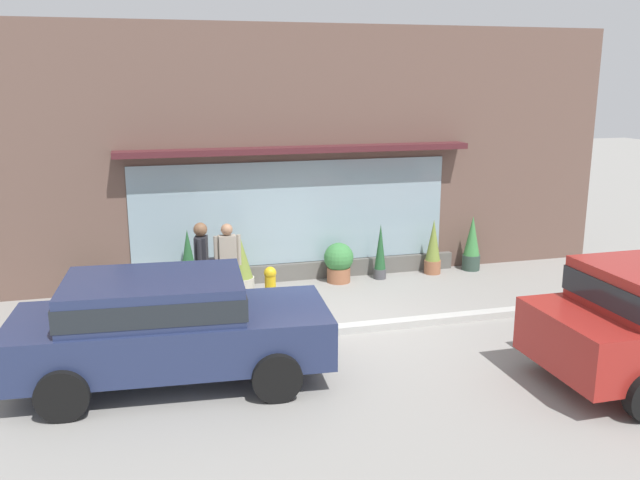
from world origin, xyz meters
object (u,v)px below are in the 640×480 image
object	(u,v)px
pedestrian_with_handbag	(226,260)
pedestrian_passerby	(202,264)
parked_car_navy	(166,322)
potted_plant_trailing_edge	(188,262)
potted_plant_corner_tall	(472,244)
potted_plant_doorstep	(380,252)
potted_plant_low_front	(433,248)
fire_hydrant	(270,290)
potted_plant_window_right	(241,265)
potted_plant_window_left	(87,283)
potted_plant_by_entrance	(339,261)

from	to	relation	value
pedestrian_with_handbag	pedestrian_passerby	size ratio (longest dim) A/B	0.91
parked_car_navy	potted_plant_trailing_edge	distance (m)	4.10
potted_plant_corner_tall	potted_plant_doorstep	size ratio (longest dim) A/B	1.03
parked_car_navy	potted_plant_low_front	world-z (taller)	parked_car_navy
fire_hydrant	potted_plant_low_front	bearing A→B (deg)	21.81
fire_hydrant	potted_plant_window_right	world-z (taller)	potted_plant_window_right
potted_plant_trailing_edge	fire_hydrant	bearing A→B (deg)	-50.54
parked_car_navy	pedestrian_passerby	bearing A→B (deg)	76.72
potted_plant_corner_tall	potted_plant_trailing_edge	world-z (taller)	potted_plant_trailing_edge
potted_plant_corner_tall	potted_plant_window_left	xyz separation A→B (m)	(-8.08, -0.19, -0.18)
fire_hydrant	potted_plant_trailing_edge	size ratio (longest dim) A/B	0.68
potted_plant_window_left	pedestrian_passerby	bearing A→B (deg)	-37.24
fire_hydrant	potted_plant_low_front	size ratio (longest dim) A/B	0.72
potted_plant_low_front	potted_plant_doorstep	bearing A→B (deg)	-177.03
fire_hydrant	potted_plant_window_left	bearing A→B (deg)	156.56
potted_plant_trailing_edge	potted_plant_doorstep	xyz separation A→B (m)	(3.98, -0.12, -0.04)
pedestrian_with_handbag	potted_plant_trailing_edge	xyz separation A→B (m)	(-0.61, 1.18, -0.32)
potted_plant_trailing_edge	potted_plant_doorstep	world-z (taller)	potted_plant_trailing_edge
potted_plant_window_right	potted_plant_low_front	bearing A→B (deg)	0.48
pedestrian_passerby	potted_plant_trailing_edge	size ratio (longest dim) A/B	1.39
potted_plant_by_entrance	pedestrian_passerby	bearing A→B (deg)	-151.21
pedestrian_with_handbag	potted_plant_window_left	bearing A→B (deg)	-21.73
parked_car_navy	potted_plant_doorstep	bearing A→B (deg)	44.68
pedestrian_with_handbag	potted_plant_window_left	xyz separation A→B (m)	(-2.52, 0.97, -0.53)
potted_plant_trailing_edge	potted_plant_window_right	distance (m)	1.04
pedestrian_passerby	potted_plant_by_entrance	xyz separation A→B (m)	(2.96, 1.62, -0.61)
potted_plant_trailing_edge	potted_plant_window_right	size ratio (longest dim) A/B	1.21
potted_plant_corner_tall	potted_plant_window_left	world-z (taller)	potted_plant_corner_tall
potted_plant_corner_tall	potted_plant_trailing_edge	size ratio (longest dim) A/B	0.95
pedestrian_passerby	potted_plant_doorstep	distance (m)	4.22
potted_plant_trailing_edge	potted_plant_low_front	bearing A→B (deg)	-0.61
potted_plant_doorstep	potted_plant_by_entrance	bearing A→B (deg)	-179.97
potted_plant_doorstep	potted_plant_window_right	distance (m)	2.95
fire_hydrant	parked_car_navy	world-z (taller)	parked_car_navy
parked_car_navy	potted_plant_window_right	size ratio (longest dim) A/B	4.20
potted_plant_window_right	pedestrian_passerby	bearing A→B (deg)	-119.20
fire_hydrant	potted_plant_by_entrance	xyz separation A→B (m)	(1.74, 1.49, 0.01)
potted_plant_corner_tall	potted_plant_low_front	world-z (taller)	potted_plant_corner_tall
pedestrian_passerby	potted_plant_doorstep	world-z (taller)	pedestrian_passerby
pedestrian_passerby	potted_plant_window_left	xyz separation A→B (m)	(-2.02, 1.54, -0.65)
potted_plant_doorstep	potted_plant_low_front	bearing A→B (deg)	2.97
parked_car_navy	potted_plant_low_front	bearing A→B (deg)	38.54
potted_plant_low_front	potted_plant_trailing_edge	bearing A→B (deg)	179.39
potted_plant_corner_tall	potted_plant_window_right	bearing A→B (deg)	-179.19
pedestrian_with_handbag	potted_plant_low_front	distance (m)	4.76
pedestrian_with_handbag	potted_plant_low_front	size ratio (longest dim) A/B	1.34
potted_plant_by_entrance	potted_plant_window_left	world-z (taller)	potted_plant_by_entrance
potted_plant_window_left	pedestrian_with_handbag	bearing A→B (deg)	-21.14
parked_car_navy	potted_plant_trailing_edge	bearing A→B (deg)	85.58
parked_car_navy	potted_plant_doorstep	distance (m)	6.05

